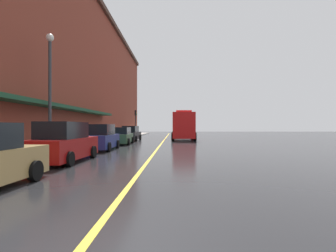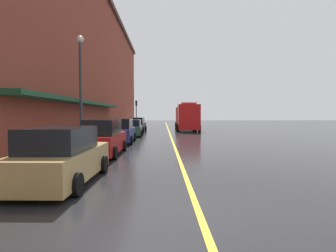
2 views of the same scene
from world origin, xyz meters
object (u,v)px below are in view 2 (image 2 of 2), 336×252
at_px(parked_car_2, 121,131).
at_px(parking_meter_2, 119,125).
at_px(parked_car_3, 132,128).
at_px(parked_car_0, 62,157).
at_px(fire_truck, 187,117).
at_px(street_lamp_left, 81,79).
at_px(parked_car_4, 137,125).
at_px(parking_meter_1, 96,131).
at_px(traffic_light_near, 136,108).
at_px(parked_car_1, 104,138).

distance_m(parked_car_2, parking_meter_2, 7.00).
bearing_deg(parked_car_3, parked_car_0, 177.86).
xyz_separation_m(fire_truck, street_lamp_left, (-8.38, -18.37, 2.70)).
xyz_separation_m(parked_car_0, parked_car_4, (0.15, 24.01, -0.03)).
height_order(parked_car_0, street_lamp_left, street_lamp_left).
height_order(parked_car_3, parking_meter_1, parked_car_3).
height_order(parked_car_2, parking_meter_1, parked_car_2).
bearing_deg(parked_car_0, street_lamp_left, 14.71).
distance_m(parked_car_2, traffic_light_near, 25.05).
xyz_separation_m(parked_car_3, parked_car_4, (-0.03, 6.02, 0.05)).
distance_m(parked_car_0, fire_truck, 27.45).
relative_size(parked_car_0, traffic_light_near, 1.08).
height_order(parked_car_1, parked_car_3, parked_car_1).
bearing_deg(parked_car_1, parking_meter_1, 19.88).
xyz_separation_m(parked_car_2, parking_meter_2, (-1.32, 6.87, 0.20)).
bearing_deg(street_lamp_left, parking_meter_2, 86.74).
height_order(parked_car_3, parking_meter_2, parked_car_3).
bearing_deg(parked_car_3, street_lamp_left, 166.32).
bearing_deg(parking_meter_2, parked_car_0, -86.04).
bearing_deg(parked_car_0, parked_car_2, 1.71).
distance_m(parked_car_0, parked_car_4, 24.01).
distance_m(parked_car_4, street_lamp_left, 16.24).
relative_size(parking_meter_1, street_lamp_left, 0.19).
xyz_separation_m(parked_car_4, parking_meter_2, (-1.45, -5.16, 0.24)).
xyz_separation_m(parked_car_2, parking_meter_1, (-1.32, -2.30, 0.20)).
bearing_deg(parking_meter_2, fire_truck, 45.16).
relative_size(parked_car_0, parked_car_2, 1.02).
relative_size(parked_car_2, parked_car_3, 1.00).
height_order(fire_truck, street_lamp_left, street_lamp_left).
distance_m(parked_car_2, fire_truck, 16.07).
bearing_deg(parked_car_4, parked_car_2, -178.52).
height_order(parked_car_0, fire_truck, fire_truck).
xyz_separation_m(parked_car_0, street_lamp_left, (-1.90, 8.30, 3.55)).
xyz_separation_m(parked_car_0, parked_car_2, (0.02, 11.98, 0.02)).
bearing_deg(parked_car_4, street_lamp_left, 174.66).
xyz_separation_m(fire_truck, parking_meter_2, (-7.78, -7.82, -0.64)).
bearing_deg(parked_car_4, parked_car_0, -178.25).
height_order(parked_car_2, parked_car_3, parked_car_2).
height_order(parking_meter_1, traffic_light_near, traffic_light_near).
height_order(parked_car_2, street_lamp_left, street_lamp_left).
bearing_deg(fire_truck, parked_car_2, -23.01).
relative_size(parked_car_1, traffic_light_near, 1.13).
relative_size(parked_car_2, parking_meter_1, 3.44).
height_order(parked_car_1, fire_truck, fire_truck).
bearing_deg(fire_truck, parked_car_3, -35.27).
bearing_deg(parked_car_4, parking_meter_1, 176.32).
bearing_deg(parked_car_1, parking_meter_2, 6.60).
relative_size(parked_car_0, fire_truck, 0.52).
bearing_deg(street_lamp_left, parked_car_2, 62.39).
bearing_deg(parking_meter_2, parked_car_1, -84.12).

